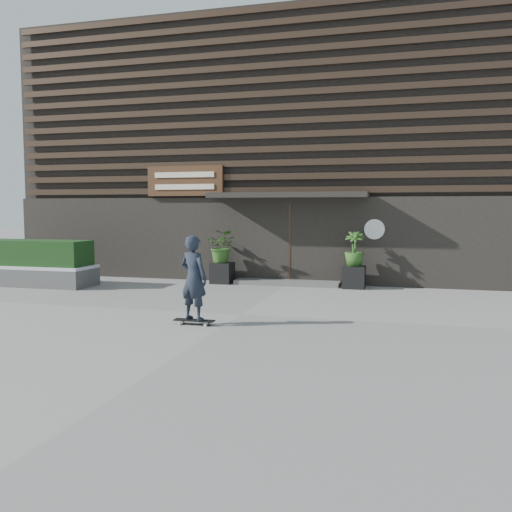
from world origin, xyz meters
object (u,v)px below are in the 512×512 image
(planter_pot_left, at_px, (222,273))
(raised_bed, at_px, (34,276))
(skateboarder, at_px, (194,278))
(planter_pot_right, at_px, (354,277))

(planter_pot_left, height_order, raised_bed, planter_pot_left)
(raised_bed, bearing_deg, skateboarder, -30.62)
(skateboarder, bearing_deg, planter_pot_left, 103.46)
(raised_bed, bearing_deg, planter_pot_right, 11.47)
(planter_pot_right, height_order, skateboarder, skateboarder)
(planter_pot_left, xyz_separation_m, raised_bed, (-5.04, -1.79, -0.05))
(planter_pot_left, xyz_separation_m, planter_pot_right, (3.80, 0.00, 0.00))
(raised_bed, xyz_separation_m, skateboarder, (6.37, -3.77, 0.63))
(planter_pot_right, bearing_deg, skateboarder, -113.94)
(planter_pot_right, relative_size, skateboarder, 0.36)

